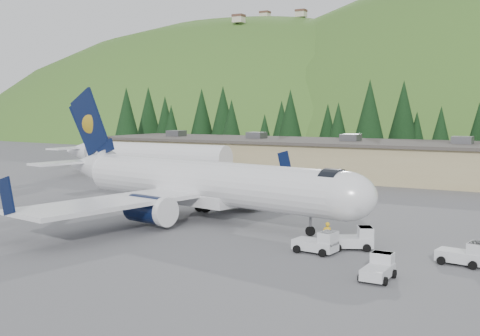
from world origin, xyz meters
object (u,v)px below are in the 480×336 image
Objects in this scene: baggage_tug_a at (355,239)px; baggage_tug_b at (465,255)px; second_airliner at (140,155)px; airliner at (197,183)px; ramp_worker at (327,235)px; baggage_tug_c at (379,268)px; terminal_building at (317,157)px; baggage_tug_d at (319,243)px.

baggage_tug_a is 1.09× the size of baggage_tug_b.
second_airliner is 9.15× the size of baggage_tug_b.
ramp_worker is (14.07, -5.10, -2.25)m from airliner.
baggage_tug_a reaches higher than baggage_tug_c.
ramp_worker is (37.97, -26.91, -2.42)m from second_airliner.
second_airliner is (-23.90, 21.81, 0.17)m from airliner.
terminal_building reaches higher than baggage_tug_b.
baggage_tug_b is 1.00× the size of baggage_tug_d.
baggage_tug_b is 1.67× the size of ramp_worker.
second_airliner is 54.50m from baggage_tug_b.
terminal_building is 39.43× the size of ramp_worker.
airliner is at bearing 159.65° from baggage_tug_d.
ramp_worker is at bearing 43.03° from baggage_tug_c.
second_airliner reaches higher than baggage_tug_b.
baggage_tug_a is 7.25m from baggage_tug_c.
airliner is 1.29× the size of second_airliner.
baggage_tug_c is 0.88× the size of baggage_tug_d.
airliner is at bearing -42.39° from second_airliner.
terminal_building is at bearing 129.99° from baggage_tug_b.
baggage_tug_d is (-5.24, 4.03, 0.06)m from baggage_tug_c.
terminal_building is (19.91, 16.00, -0.70)m from second_airliner.
ramp_worker is at bearing -174.53° from baggage_tug_b.
baggage_tug_a is at bearing -64.91° from terminal_building.
airliner is 0.50× the size of terminal_building.
baggage_tug_b is 0.04× the size of terminal_building.
baggage_tug_c is at bearing -64.37° from terminal_building.
baggage_tug_a is at bearing -33.63° from second_airliner.
airliner is 22.48m from baggage_tug_c.
baggage_tug_d reaches higher than baggage_tug_c.
ramp_worker is (-9.13, 0.38, 0.22)m from baggage_tug_b.
baggage_tug_a is at bearing 29.89° from baggage_tug_c.
baggage_tug_a is 1.25× the size of baggage_tug_c.
ramp_worker is (18.06, -42.91, -1.72)m from terminal_building.
baggage_tug_d is at bearing -15.84° from airliner.
airliner reaches higher than baggage_tug_c.
airliner is 11.87× the size of baggage_tug_d.
terminal_building is at bearing 117.92° from baggage_tug_d.
baggage_tug_d is at bearing -67.91° from terminal_building.
second_airliner is at bearing 120.05° from baggage_tug_a.
terminal_building is (-19.89, 42.48, 1.92)m from baggage_tug_a.
second_airliner is 0.39× the size of terminal_building.
baggage_tug_c is 54.18m from terminal_building.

